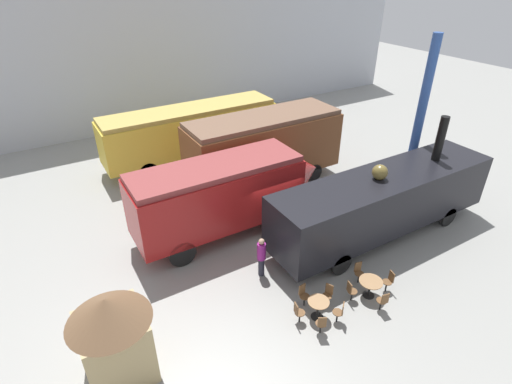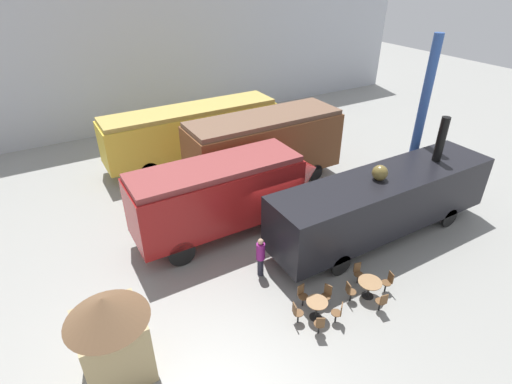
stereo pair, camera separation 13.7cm
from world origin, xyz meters
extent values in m
plane|color=gray|center=(0.00, 0.00, 0.00)|extent=(80.00, 80.00, 0.00)
cube|color=#B2B7C1|center=(0.00, 15.76, 4.50)|extent=(44.00, 0.15, 9.00)
cube|color=gold|center=(-0.27, 8.69, 1.89)|extent=(10.40, 2.49, 2.39)
cube|color=tan|center=(-0.27, 8.69, 3.21)|extent=(10.19, 2.29, 0.24)
cylinder|color=black|center=(2.85, 7.50, 0.54)|extent=(1.07, 0.12, 1.07)
cylinder|color=black|center=(2.85, 9.87, 0.54)|extent=(1.07, 0.12, 1.07)
cylinder|color=black|center=(-3.39, 7.50, 0.54)|extent=(1.07, 0.12, 1.07)
cylinder|color=black|center=(-3.39, 9.87, 0.54)|extent=(1.07, 0.12, 1.07)
cube|color=brown|center=(2.02, 4.17, 2.11)|extent=(8.30, 2.84, 2.93)
cube|color=brown|center=(2.02, 4.17, 3.69)|extent=(8.13, 2.61, 0.24)
cylinder|color=black|center=(4.51, 2.82, 0.50)|extent=(1.00, 0.12, 1.00)
cylinder|color=black|center=(4.51, 5.53, 0.50)|extent=(1.00, 0.12, 1.00)
cylinder|color=black|center=(-0.47, 2.82, 0.50)|extent=(1.00, 0.12, 1.00)
cylinder|color=black|center=(-0.47, 5.53, 0.50)|extent=(1.00, 0.12, 1.00)
cube|color=maroon|center=(-2.27, 1.00, 1.99)|extent=(7.36, 2.53, 2.49)
cone|color=maroon|center=(2.23, 1.00, 1.99)|extent=(1.66, 2.36, 2.36)
cube|color=brown|center=(-2.27, 1.00, 3.35)|extent=(7.21, 2.33, 0.24)
cylinder|color=black|center=(-0.07, -0.21, 0.57)|extent=(1.15, 0.12, 1.15)
cylinder|color=black|center=(-0.07, 2.20, 0.57)|extent=(1.15, 0.12, 1.15)
cylinder|color=black|center=(-4.48, -0.21, 0.57)|extent=(1.15, 0.12, 1.15)
cylinder|color=black|center=(-4.48, 2.20, 0.57)|extent=(1.15, 0.12, 1.15)
cube|color=black|center=(3.87, -2.66, 1.79)|extent=(10.79, 2.50, 2.36)
cylinder|color=black|center=(6.83, -2.66, 3.98)|extent=(0.37, 0.37, 2.02)
sphere|color=brown|center=(3.33, -2.66, 3.27)|extent=(0.64, 0.64, 0.64)
cylinder|color=black|center=(7.10, -3.85, 0.47)|extent=(0.93, 0.12, 0.93)
cylinder|color=black|center=(7.10, -1.47, 0.47)|extent=(0.93, 0.12, 0.93)
cylinder|color=black|center=(0.63, -3.85, 0.47)|extent=(0.93, 0.12, 0.93)
cylinder|color=black|center=(0.63, -1.47, 0.47)|extent=(0.93, 0.12, 0.93)
cylinder|color=black|center=(0.74, -5.28, 0.01)|extent=(0.44, 0.44, 0.02)
cylinder|color=black|center=(0.74, -5.28, 0.35)|extent=(0.08, 0.08, 0.65)
cylinder|color=#9E754C|center=(0.74, -5.28, 0.69)|extent=(0.86, 0.86, 0.03)
cylinder|color=black|center=(-1.53, -5.12, 0.01)|extent=(0.44, 0.44, 0.02)
cylinder|color=black|center=(-1.53, -5.12, 0.37)|extent=(0.08, 0.08, 0.70)
cylinder|color=#9E754C|center=(-1.53, -5.12, 0.73)|extent=(0.74, 0.74, 0.03)
cylinder|color=black|center=(0.59, -6.00, 0.21)|extent=(0.06, 0.06, 0.42)
cylinder|color=brown|center=(0.59, -6.00, 0.43)|extent=(0.36, 0.36, 0.03)
cube|color=brown|center=(0.56, -6.15, 0.66)|extent=(0.29, 0.10, 0.42)
cylinder|color=black|center=(1.45, -5.44, 0.21)|extent=(0.06, 0.06, 0.42)
cylinder|color=brown|center=(1.45, -5.44, 0.43)|extent=(0.36, 0.36, 0.03)
cube|color=brown|center=(1.60, -5.47, 0.66)|extent=(0.10, 0.29, 0.42)
cylinder|color=black|center=(0.89, -4.57, 0.21)|extent=(0.06, 0.06, 0.42)
cylinder|color=brown|center=(0.89, -4.57, 0.43)|extent=(0.36, 0.36, 0.03)
cube|color=brown|center=(0.93, -4.42, 0.66)|extent=(0.29, 0.10, 0.42)
cylinder|color=black|center=(0.03, -5.13, 0.21)|extent=(0.06, 0.06, 0.42)
cylinder|color=brown|center=(0.03, -5.13, 0.43)|extent=(0.36, 0.36, 0.03)
cube|color=brown|center=(-0.12, -5.10, 0.66)|extent=(0.10, 0.29, 0.42)
cylinder|color=black|center=(-1.60, -4.45, 0.21)|extent=(0.06, 0.06, 0.42)
cylinder|color=brown|center=(-1.60, -4.45, 0.43)|extent=(0.36, 0.36, 0.03)
cube|color=brown|center=(-1.62, -4.30, 0.66)|extent=(0.29, 0.07, 0.42)
cylinder|color=black|center=(-2.19, -4.98, 0.21)|extent=(0.06, 0.06, 0.42)
cylinder|color=brown|center=(-2.19, -4.98, 0.43)|extent=(0.36, 0.36, 0.03)
cube|color=brown|center=(-2.34, -4.95, 0.66)|extent=(0.10, 0.29, 0.42)
cylinder|color=black|center=(-1.87, -5.70, 0.21)|extent=(0.06, 0.06, 0.42)
cylinder|color=brown|center=(-1.87, -5.70, 0.43)|extent=(0.36, 0.36, 0.03)
cube|color=brown|center=(-1.95, -5.84, 0.66)|extent=(0.27, 0.18, 0.42)
cylinder|color=black|center=(-1.09, -5.62, 0.21)|extent=(0.06, 0.06, 0.42)
cylinder|color=brown|center=(-1.09, -5.62, 0.43)|extent=(0.36, 0.36, 0.03)
cube|color=brown|center=(-0.98, -5.74, 0.66)|extent=(0.24, 0.22, 0.42)
cylinder|color=black|center=(-0.92, -4.85, 0.21)|extent=(0.06, 0.06, 0.42)
cylinder|color=brown|center=(-0.92, -4.85, 0.43)|extent=(0.36, 0.36, 0.03)
cube|color=brown|center=(-0.78, -4.79, 0.66)|extent=(0.15, 0.28, 0.42)
cylinder|color=#262633|center=(-2.06, -2.28, 0.40)|extent=(0.24, 0.24, 0.79)
cylinder|color=#8C1E7A|center=(-2.06, -2.28, 1.14)|extent=(0.34, 0.34, 0.70)
sphere|color=tan|center=(-2.06, -2.28, 1.61)|extent=(0.23, 0.23, 0.23)
cube|color=tan|center=(-7.89, -3.81, 1.10)|extent=(1.80, 1.80, 2.20)
cone|color=brown|center=(-7.89, -3.81, 2.60)|extent=(2.34, 2.34, 0.80)
cylinder|color=#2D519E|center=(7.89, -0.66, 4.00)|extent=(0.44, 0.44, 8.00)
camera|label=1|loc=(-8.36, -12.42, 10.75)|focal=28.00mm
camera|label=2|loc=(-8.24, -12.49, 10.75)|focal=28.00mm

